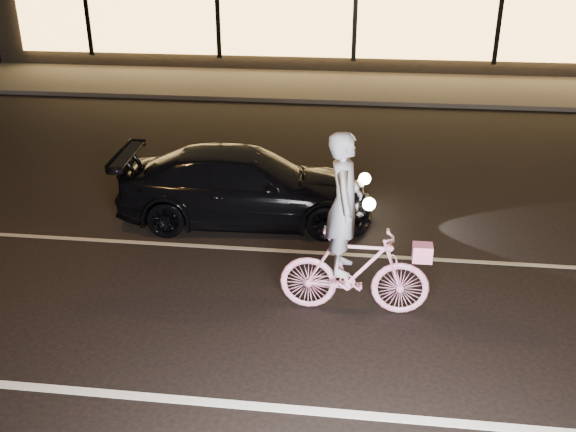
# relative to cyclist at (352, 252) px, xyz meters

# --- Properties ---
(ground) EXTENTS (90.00, 90.00, 0.00)m
(ground) POSITION_rel_cyclist_xyz_m (-0.42, -0.46, -0.85)
(ground) COLOR black
(ground) RESTS_ON ground
(lane_stripe_near) EXTENTS (60.00, 0.12, 0.01)m
(lane_stripe_near) POSITION_rel_cyclist_xyz_m (-0.42, -1.96, -0.84)
(lane_stripe_near) COLOR silver
(lane_stripe_near) RESTS_ON ground
(lane_stripe_far) EXTENTS (60.00, 0.10, 0.01)m
(lane_stripe_far) POSITION_rel_cyclist_xyz_m (-0.42, 1.54, -0.84)
(lane_stripe_far) COLOR gray
(lane_stripe_far) RESTS_ON ground
(sidewalk) EXTENTS (30.00, 4.00, 0.12)m
(sidewalk) POSITION_rel_cyclist_xyz_m (-0.42, 12.54, -0.79)
(sidewalk) COLOR #383533
(sidewalk) RESTS_ON ground
(cyclist) EXTENTS (1.90, 0.65, 2.39)m
(cyclist) POSITION_rel_cyclist_xyz_m (0.00, 0.00, 0.00)
(cyclist) COLOR #ED3089
(cyclist) RESTS_ON ground
(sedan) EXTENTS (4.32, 2.02, 1.22)m
(sedan) POSITION_rel_cyclist_xyz_m (-1.83, 2.63, -0.24)
(sedan) COLOR black
(sedan) RESTS_ON ground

